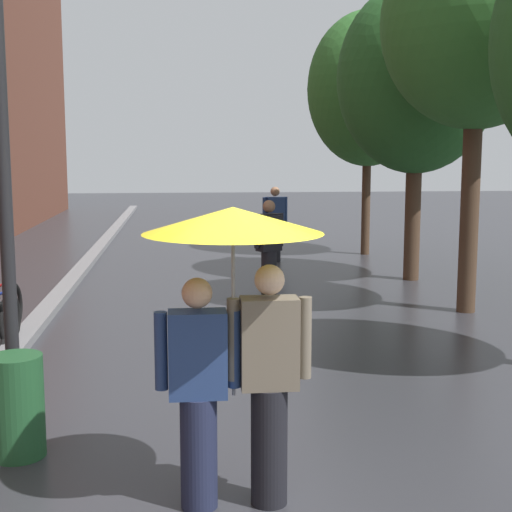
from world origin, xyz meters
name	(u,v)px	position (x,y,z in m)	size (l,w,h in m)	color
kerb_strip	(75,276)	(-3.20, 10.00, 0.06)	(0.30, 36.00, 0.12)	slate
street_tree_1	(477,24)	(3.29, 6.39, 4.35)	(2.86, 2.86, 5.95)	#473323
street_tree_2	(417,79)	(3.33, 9.29, 3.84)	(3.00, 3.00, 5.65)	#473323
street_tree_3	(368,89)	(3.32, 12.85, 3.93)	(2.88, 2.88, 5.76)	#473323
couple_under_umbrella	(234,303)	(-0.76, 0.45, 1.46)	(1.24, 1.24, 2.12)	#1E233D
street_lamp_post	(3,148)	(-2.60, 1.95, 2.51)	(0.24, 0.24, 4.30)	black
litter_bin	(17,406)	(-2.47, 1.46, 0.42)	(0.44, 0.44, 0.85)	#1E4C28
pedestrian_walking_midground	(275,222)	(0.98, 11.92, 0.90)	(0.58, 0.38, 1.69)	black
pedestrian_walking_far	(269,247)	(0.35, 7.65, 0.89)	(0.52, 0.44, 1.68)	black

